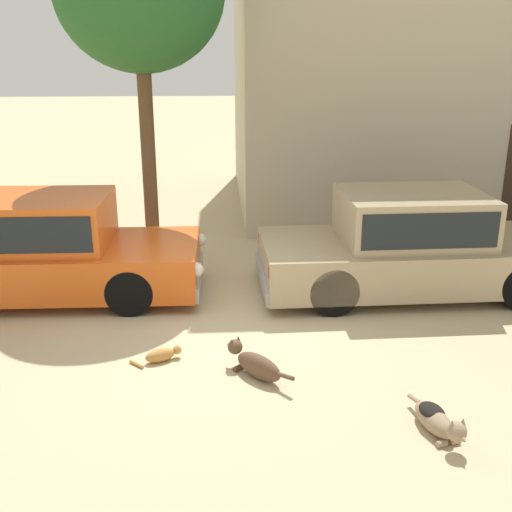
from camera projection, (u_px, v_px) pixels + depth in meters
ground_plane at (206, 328)px, 7.92m from camera, size 80.00×80.00×0.00m
parked_sedan_nearest at (40, 248)px, 8.75m from camera, size 4.61×1.77×1.47m
parked_sedan_second at (412, 243)px, 8.95m from camera, size 4.55×1.87×1.48m
stray_dog_spotted at (255, 363)px, 6.72m from camera, size 0.73×0.79×0.36m
stray_dog_tan at (438, 420)px, 5.72m from camera, size 0.35×0.94×0.34m
stray_cat at (162, 355)px, 7.06m from camera, size 0.60×0.32×0.16m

